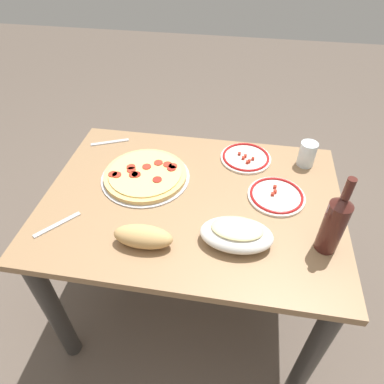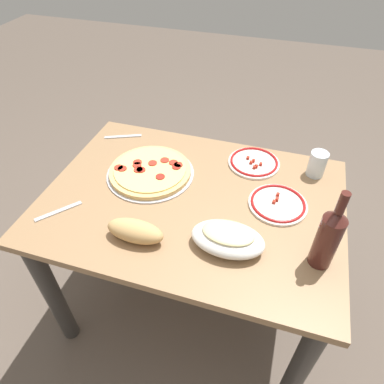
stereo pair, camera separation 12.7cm
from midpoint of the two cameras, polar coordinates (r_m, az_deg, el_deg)
name	(u,v)px [view 1 (the left image)]	position (r m, az deg, el deg)	size (l,w,h in m)	color
ground_plane	(192,298)	(1.86, -2.05, -17.27)	(8.00, 8.00, 0.00)	brown
dining_table	(192,222)	(1.39, -2.63, -5.12)	(1.11, 0.81, 0.72)	#93704C
pepperoni_pizza	(145,175)	(1.39, -10.36, 2.68)	(0.35, 0.35, 0.03)	#B7B7BC
baked_pasta_dish	(237,233)	(1.12, 4.20, -7.05)	(0.24, 0.15, 0.08)	white
wine_bottle	(335,223)	(1.11, 19.61, -5.00)	(0.07, 0.07, 0.29)	#471E19
water_glass	(307,154)	(1.47, 16.26, 5.97)	(0.07, 0.07, 0.10)	silver
side_plate_near	(246,157)	(1.48, 6.49, 5.62)	(0.21, 0.21, 0.02)	white
side_plate_far	(276,196)	(1.31, 11.17, -0.71)	(0.22, 0.22, 0.02)	white
bread_loaf	(143,237)	(1.13, -11.35, -7.44)	(0.20, 0.08, 0.07)	tan
fork_left	(110,142)	(1.63, -15.68, 7.87)	(0.17, 0.02, 0.01)	#B7B7BC
fork_right	(57,225)	(1.30, -24.11, -5.11)	(0.17, 0.02, 0.01)	#B7B7BC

